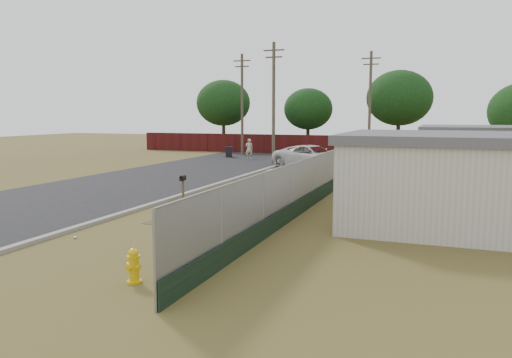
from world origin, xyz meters
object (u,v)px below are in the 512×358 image
at_px(mailbox, 183,180).
at_px(pedestrian, 249,149).
at_px(pickup_truck, 313,157).
at_px(fire_hydrant, 134,266).
at_px(trash_bin, 229,152).

distance_m(mailbox, pedestrian, 19.85).
bearing_deg(pickup_truck, fire_hydrant, -153.11).
bearing_deg(trash_bin, mailbox, -71.70).
relative_size(pickup_truck, trash_bin, 6.26).
bearing_deg(pedestrian, pickup_truck, 122.58).
height_order(pedestrian, trash_bin, pedestrian).
bearing_deg(pickup_truck, pedestrian, 75.39).
bearing_deg(pedestrian, mailbox, 82.08).
height_order(fire_hydrant, pickup_truck, pickup_truck).
distance_m(fire_hydrant, pedestrian, 30.75).
xyz_separation_m(fire_hydrant, pedestrian, (-8.79, 29.46, 0.46)).
relative_size(fire_hydrant, mailbox, 0.78).
xyz_separation_m(pickup_truck, trash_bin, (-8.91, 5.86, -0.32)).
xyz_separation_m(fire_hydrant, trash_bin, (-11.05, 30.39, 0.08)).
relative_size(pickup_truck, pedestrian, 3.37).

